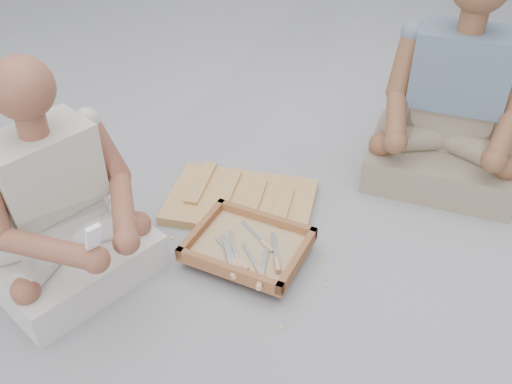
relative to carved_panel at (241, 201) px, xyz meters
The scene contains 24 objects.
ground 0.43m from the carved_panel, 60.48° to the right, with size 60.00×60.00×0.00m, color #99989D.
carved_panel is the anchor object (origin of this frame).
tool_tray 0.34m from the carved_panel, 53.66° to the right, with size 0.47×0.39×0.06m.
chisel_0 0.46m from the carved_panel, 41.17° to the right, with size 0.14×0.19×0.02m.
chisel_1 0.47m from the carved_panel, 62.92° to the right, with size 0.16×0.17×0.02m.
chisel_2 0.49m from the carved_panel, 50.35° to the right, with size 0.19×0.15×0.02m.
chisel_3 0.34m from the carved_panel, 42.78° to the right, with size 0.21×0.11×0.02m.
chisel_4 0.41m from the carved_panel, 60.73° to the right, with size 0.16×0.18×0.02m.
chisel_5 0.53m from the carved_panel, 50.59° to the right, with size 0.10×0.21×0.02m.
chisel_6 0.43m from the carved_panel, 59.53° to the right, with size 0.21×0.11×0.02m.
chisel_7 0.44m from the carved_panel, 62.21° to the right, with size 0.17×0.16×0.02m.
wood_chip_0 0.39m from the carved_panel, 52.32° to the right, with size 0.02×0.01×0.00m, color tan.
wood_chip_1 0.70m from the carved_panel, 46.74° to the right, with size 0.02×0.01×0.00m, color tan.
wood_chip_2 0.59m from the carved_panel, 25.73° to the right, with size 0.02×0.01×0.00m, color tan.
wood_chip_3 0.36m from the carved_panel, 111.75° to the right, with size 0.02×0.01×0.00m, color tan.
wood_chip_4 0.29m from the carved_panel, 106.34° to the right, with size 0.02×0.01×0.00m, color tan.
wood_chip_5 0.16m from the carved_panel, 78.35° to the right, with size 0.02×0.01×0.00m, color tan.
wood_chip_6 0.16m from the carved_panel, 13.00° to the left, with size 0.02×0.01×0.00m, color tan.
wood_chip_7 0.41m from the carved_panel, 50.31° to the right, with size 0.02×0.01×0.00m, color tan.
wood_chip_8 0.48m from the carved_panel, 16.00° to the right, with size 0.02×0.01×0.00m, color tan.
wood_chip_9 0.14m from the carved_panel, 26.29° to the right, with size 0.02×0.01×0.00m, color tan.
craftsman 0.81m from the carved_panel, 116.13° to the right, with size 0.65×0.66×0.88m.
companion 1.02m from the carved_panel, 44.35° to the left, with size 0.73×0.62×1.01m.
mobile_phone 0.91m from the carved_panel, 92.04° to the right, with size 0.06×0.06×0.11m.
Camera 1 is at (0.85, -1.32, 1.59)m, focal length 40.00 mm.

